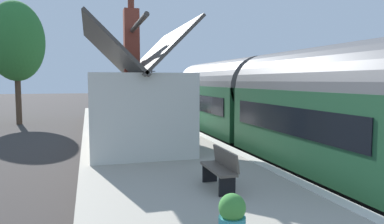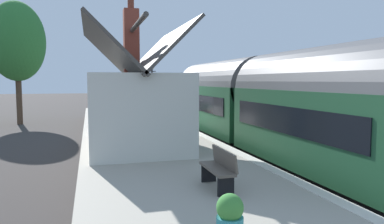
{
  "view_description": "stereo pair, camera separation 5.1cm",
  "coord_description": "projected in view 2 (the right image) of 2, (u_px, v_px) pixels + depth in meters",
  "views": [
    {
      "loc": [
        -16.99,
        5.99,
        3.29
      ],
      "look_at": [
        -1.39,
        1.5,
        1.87
      ],
      "focal_mm": 33.7,
      "sensor_mm": 36.0,
      "label": 1
    },
    {
      "loc": [
        -17.0,
        5.94,
        3.29
      ],
      "look_at": [
        -1.39,
        1.5,
        1.87
      ],
      "focal_mm": 33.7,
      "sensor_mm": 36.0,
      "label": 2
    }
  ],
  "objects": [
    {
      "name": "bench_by_lamp",
      "position": [
        140.0,
        115.0,
        20.46
      ],
      "size": [
        1.41,
        0.48,
        0.88
      ],
      "color": "brown",
      "rests_on": "platform"
    },
    {
      "name": "lamp_post_platform",
      "position": [
        152.0,
        79.0,
        23.33
      ],
      "size": [
        0.32,
        0.5,
        3.6
      ],
      "color": "black",
      "rests_on": "platform"
    },
    {
      "name": "planter_by_door",
      "position": [
        153.0,
        115.0,
        21.91
      ],
      "size": [
        0.72,
        0.32,
        0.63
      ],
      "color": "#9E5138",
      "rests_on": "platform"
    },
    {
      "name": "platform_edge_coping",
      "position": [
        191.0,
        129.0,
        17.8
      ],
      "size": [
        32.0,
        0.36,
        0.02
      ],
      "primitive_type": "cube",
      "color": "beige",
      "rests_on": "platform"
    },
    {
      "name": "planter_corner_building",
      "position": [
        133.0,
        110.0,
        24.72
      ],
      "size": [
        0.58,
        0.58,
        0.83
      ],
      "color": "black",
      "rests_on": "platform"
    },
    {
      "name": "station_building",
      "position": [
        135.0,
        106.0,
        13.14
      ],
      "size": [
        5.88,
        3.51,
        5.46
      ],
      "color": "silver",
      "rests_on": "platform"
    },
    {
      "name": "bench_platform_end",
      "position": [
        128.0,
        107.0,
        26.38
      ],
      "size": [
        1.42,
        0.49,
        0.88
      ],
      "color": "brown",
      "rests_on": "platform"
    },
    {
      "name": "platform",
      "position": [
        141.0,
        141.0,
        17.17
      ],
      "size": [
        32.0,
        5.29,
        0.87
      ],
      "primitive_type": "cube",
      "color": "#A39B8C",
      "rests_on": "ground"
    },
    {
      "name": "planter_under_sign",
      "position": [
        230.0,
        216.0,
        5.57
      ],
      "size": [
        0.42,
        0.42,
        0.68
      ],
      "color": "teal",
      "rests_on": "platform"
    },
    {
      "name": "bench_near_building",
      "position": [
        219.0,
        167.0,
        8.08
      ],
      "size": [
        1.4,
        0.43,
        0.88
      ],
      "color": "brown",
      "rests_on": "platform"
    },
    {
      "name": "rail_near",
      "position": [
        243.0,
        143.0,
        18.63
      ],
      "size": [
        52.0,
        0.08,
        0.14
      ],
      "primitive_type": "cube",
      "color": "gray",
      "rests_on": "ground"
    },
    {
      "name": "tree_far_right",
      "position": [
        17.0,
        42.0,
        26.62
      ],
      "size": [
        4.54,
        4.06,
        9.12
      ],
      "color": "#4C3828",
      "rests_on": "ground"
    },
    {
      "name": "planter_edge_near",
      "position": [
        93.0,
        111.0,
        24.23
      ],
      "size": [
        0.4,
        0.4,
        0.72
      ],
      "color": "black",
      "rests_on": "platform"
    },
    {
      "name": "ground_plane",
      "position": [
        213.0,
        146.0,
        18.2
      ],
      "size": [
        160.0,
        160.0,
        0.0
      ],
      "primitive_type": "plane",
      "color": "#383330"
    },
    {
      "name": "train",
      "position": [
        257.0,
        106.0,
        15.29
      ],
      "size": [
        17.2,
        2.73,
        4.32
      ],
      "color": "black",
      "rests_on": "ground"
    },
    {
      "name": "rail_far",
      "position": [
        216.0,
        144.0,
        18.24
      ],
      "size": [
        52.0,
        0.08,
        0.14
      ],
      "primitive_type": "cube",
      "color": "gray",
      "rests_on": "ground"
    },
    {
      "name": "station_sign_board",
      "position": [
        151.0,
        98.0,
        25.17
      ],
      "size": [
        0.96,
        0.06,
        1.57
      ],
      "color": "black",
      "rests_on": "platform"
    }
  ]
}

